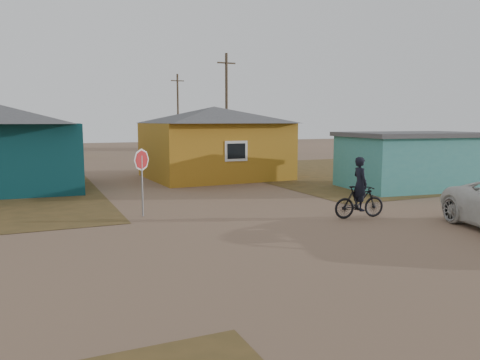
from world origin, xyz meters
name	(u,v)px	position (x,y,z in m)	size (l,w,h in m)	color
ground	(315,241)	(0.00, 0.00, 0.00)	(120.00, 120.00, 0.00)	brown
grass_ne	(390,170)	(14.00, 13.00, 0.01)	(20.00, 18.00, 0.00)	brown
house_yellow	(214,141)	(2.50, 14.00, 2.00)	(7.72, 6.76, 3.90)	#AC731A
shed_turquoise	(412,160)	(9.50, 6.50, 1.31)	(6.71, 4.93, 2.60)	teal
house_pale_west	(41,136)	(-6.00, 34.00, 1.86)	(7.04, 6.15, 3.60)	#A7B49B
house_beige_east	(195,132)	(10.00, 40.00, 1.86)	(6.95, 6.05, 3.60)	gray
utility_pole_near	(227,107)	(6.50, 22.00, 4.14)	(1.40, 0.20, 8.00)	#4A3C2C
utility_pole_far	(178,111)	(7.50, 38.00, 4.14)	(1.40, 0.20, 8.00)	#4A3C2C
stop_sign	(142,166)	(-3.43, 4.99, 1.65)	(0.71, 0.23, 2.23)	gray
cyclist	(360,196)	(2.92, 1.90, 0.72)	(1.80, 0.72, 1.98)	black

